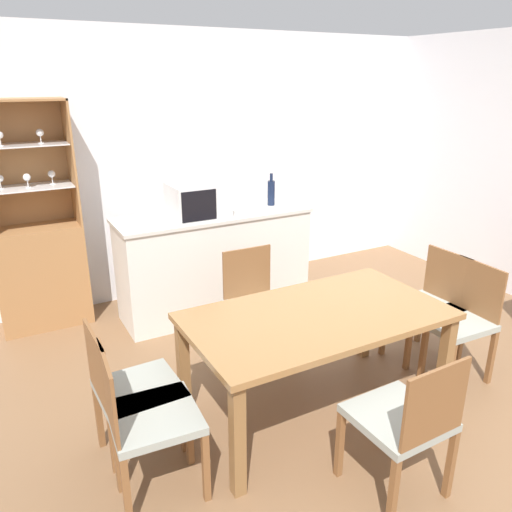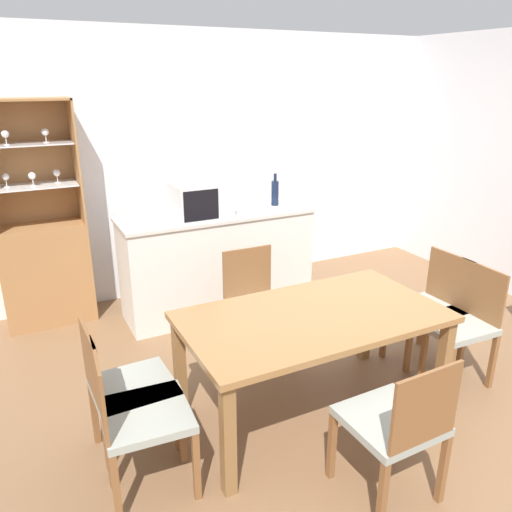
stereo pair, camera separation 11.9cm
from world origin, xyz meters
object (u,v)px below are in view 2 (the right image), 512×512
object	(u,v)px
dining_chair_side_right_near	(459,323)
wine_bottle	(275,192)
display_cabinet	(45,259)
microwave	(200,200)
dining_table	(313,326)
dining_chair_side_right_far	(430,308)
dining_chair_head_far	(257,304)
dining_chair_side_left_near	(138,415)
dining_chair_side_left_far	(126,389)
dining_chair_head_near	(396,424)

from	to	relation	value
dining_chair_side_right_near	wine_bottle	distance (m)	2.04
display_cabinet	microwave	bearing A→B (deg)	-21.93
dining_table	dining_chair_side_right_far	world-z (taller)	dining_chair_side_right_far
dining_table	microwave	bearing A→B (deg)	93.20
dining_chair_side_right_near	dining_chair_head_far	size ratio (longest dim) A/B	1.00
dining_table	dining_chair_side_right_far	distance (m)	1.18
dining_chair_side_left_near	dining_chair_side_right_near	world-z (taller)	same
wine_bottle	dining_table	bearing A→B (deg)	-111.29
display_cabinet	dining_chair_side_left_far	world-z (taller)	display_cabinet
display_cabinet	dining_chair_head_near	bearing A→B (deg)	-65.14
dining_chair_side_right_near	dining_chair_head_near	world-z (taller)	same
dining_chair_side_right_far	dining_chair_head_far	xyz separation A→B (m)	(-1.16, 0.65, 0.00)
dining_chair_head_far	wine_bottle	size ratio (longest dim) A/B	2.82
display_cabinet	microwave	xyz separation A→B (m)	(1.29, -0.52, 0.51)
dining_chair_side_right_far	display_cabinet	bearing A→B (deg)	49.05
dining_chair_side_left_near	wine_bottle	world-z (taller)	wine_bottle
dining_table	dining_chair_side_right_near	bearing A→B (deg)	-6.76
dining_chair_side_left_far	dining_chair_side_right_near	bearing A→B (deg)	81.50
dining_chair_side_left_far	microwave	world-z (taller)	microwave
dining_chair_side_left_near	dining_chair_side_left_far	bearing A→B (deg)	-175.92
dining_table	dining_chair_head_far	size ratio (longest dim) A/B	1.90
display_cabinet	dining_chair_side_left_far	size ratio (longest dim) A/B	2.27
dining_table	microwave	size ratio (longest dim) A/B	3.39
dining_chair_head_near	dining_chair_side_right_far	bearing A→B (deg)	37.46
dining_chair_head_near	wine_bottle	xyz separation A→B (m)	(0.68, 2.54, 0.62)
dining_chair_head_far	wine_bottle	world-z (taller)	wine_bottle
dining_chair_head_near	dining_chair_head_far	bearing A→B (deg)	88.77
dining_chair_head_near	dining_table	bearing A→B (deg)	88.84
dining_chair_side_right_near	dining_chair_side_right_far	xyz separation A→B (m)	(0.00, 0.27, 0.00)
display_cabinet	dining_chair_side_right_near	xyz separation A→B (m)	(2.55, -2.35, -0.14)
dining_table	dining_chair_side_right_near	distance (m)	1.18
wine_bottle	display_cabinet	bearing A→B (deg)	167.50
dining_table	dining_chair_side_right_far	bearing A→B (deg)	6.74
dining_chair_side_right_far	wine_bottle	world-z (taller)	wine_bottle
dining_table	dining_chair_head_near	distance (m)	0.81
dining_chair_head_near	dining_chair_side_left_far	bearing A→B (deg)	140.20
dining_table	dining_chair_side_right_near	size ratio (longest dim) A/B	1.90
wine_bottle	dining_chair_side_left_near	bearing A→B (deg)	-134.30
dining_chair_side_right_far	microwave	xyz separation A→B (m)	(-1.25, 1.55, 0.65)
dining_chair_side_left_near	dining_chair_side_right_far	world-z (taller)	same
dining_chair_head_near	microwave	xyz separation A→B (m)	(-0.10, 2.48, 0.65)
dining_chair_side_right_far	dining_chair_side_left_far	world-z (taller)	same
display_cabinet	microwave	distance (m)	1.49
dining_chair_side_left_near	dining_chair_side_left_far	size ratio (longest dim) A/B	1.00
dining_chair_side_right_near	dining_chair_head_far	xyz separation A→B (m)	(-1.16, 0.93, 0.00)
dining_table	dining_chair_side_right_far	xyz separation A→B (m)	(1.16, 0.14, -0.18)
dining_chair_side_left_far	wine_bottle	distance (m)	2.53
dining_chair_side_right_far	dining_chair_head_near	bearing A→B (deg)	126.92
dining_chair_side_right_near	dining_chair_head_near	xyz separation A→B (m)	(-1.16, -0.65, 0.00)
wine_bottle	dining_chair_head_near	bearing A→B (deg)	-105.02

